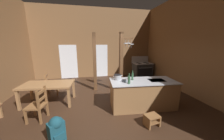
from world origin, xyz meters
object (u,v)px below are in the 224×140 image
object	(u,v)px
dining_table	(48,86)
stove_range	(142,70)
bottle_tall_on_counter	(129,80)
bottle_short_on_counter	(132,76)
ladderback_chair_by_post	(38,105)
step_stool	(152,119)
ladderback_chair_near_window	(51,84)
mixing_bowl_on_counter	(124,81)
kitchen_island	(142,94)
backpack	(56,129)
stockpot_on_counter	(118,77)

from	to	relation	value
dining_table	stove_range	bearing A→B (deg)	26.97
bottle_tall_on_counter	bottle_short_on_counter	distance (m)	0.42
stove_range	dining_table	size ratio (longest dim) A/B	0.74
stove_range	ladderback_chair_by_post	world-z (taller)	stove_range
step_stool	stove_range	bearing A→B (deg)	67.46
dining_table	bottle_short_on_counter	xyz separation A→B (m)	(2.87, -0.74, 0.40)
ladderback_chair_by_post	ladderback_chair_near_window	bearing A→B (deg)	95.01
mixing_bowl_on_counter	bottle_short_on_counter	distance (m)	0.35
kitchen_island	step_stool	size ratio (longest dim) A/B	5.55
dining_table	mixing_bowl_on_counter	distance (m)	2.70
ladderback_chair_by_post	backpack	distance (m)	1.15
step_stool	bottle_short_on_counter	size ratio (longest dim) A/B	1.24
bottle_tall_on_counter	kitchen_island	bearing A→B (deg)	18.69
kitchen_island	stove_range	xyz separation A→B (m)	(1.59, 3.32, 0.02)
backpack	mixing_bowl_on_counter	distance (m)	2.24
stove_range	ladderback_chair_by_post	size ratio (longest dim) A/B	1.39
step_stool	stockpot_on_counter	distance (m)	1.64
stockpot_on_counter	bottle_tall_on_counter	world-z (taller)	bottle_tall_on_counter
stove_range	bottle_short_on_counter	xyz separation A→B (m)	(-1.92, -3.17, 0.57)
dining_table	ladderback_chair_near_window	world-z (taller)	ladderback_chair_near_window
backpack	mixing_bowl_on_counter	bearing A→B (deg)	29.78
backpack	stockpot_on_counter	world-z (taller)	stockpot_on_counter
dining_table	backpack	bearing A→B (deg)	-70.32
bottle_short_on_counter	step_stool	bearing A→B (deg)	-83.41
dining_table	ladderback_chair_by_post	world-z (taller)	ladderback_chair_by_post
kitchen_island	backpack	world-z (taller)	kitchen_island
stove_range	mixing_bowl_on_counter	bearing A→B (deg)	-124.24
ladderback_chair_by_post	mixing_bowl_on_counter	size ratio (longest dim) A/B	5.74
backpack	ladderback_chair_near_window	bearing A→B (deg)	106.98
dining_table	stockpot_on_counter	size ratio (longest dim) A/B	5.53
backpack	stockpot_on_counter	size ratio (longest dim) A/B	1.86
dining_table	stockpot_on_counter	world-z (taller)	stockpot_on_counter
kitchen_island	step_stool	world-z (taller)	kitchen_island
stove_range	stockpot_on_counter	distance (m)	3.89
ladderback_chair_near_window	backpack	xyz separation A→B (m)	(0.83, -2.72, -0.14)
kitchen_island	dining_table	bearing A→B (deg)	164.50
ladderback_chair_near_window	stockpot_on_counter	xyz separation A→B (m)	(2.54, -1.39, 0.56)
bottle_tall_on_counter	step_stool	bearing A→B (deg)	-64.69
kitchen_island	dining_table	distance (m)	3.32
kitchen_island	mixing_bowl_on_counter	xyz separation A→B (m)	(-0.64, 0.03, 0.49)
ladderback_chair_near_window	ladderback_chair_by_post	distance (m)	1.80
mixing_bowl_on_counter	dining_table	bearing A→B (deg)	161.55
mixing_bowl_on_counter	bottle_tall_on_counter	xyz separation A→B (m)	(0.07, -0.23, 0.10)
stockpot_on_counter	mixing_bowl_on_counter	world-z (taller)	stockpot_on_counter
dining_table	bottle_tall_on_counter	distance (m)	2.86
backpack	mixing_bowl_on_counter	xyz separation A→B (m)	(1.86, 1.07, 0.64)
ladderback_chair_by_post	mixing_bowl_on_counter	bearing A→B (deg)	3.25
kitchen_island	bottle_tall_on_counter	distance (m)	0.84
stove_range	step_stool	world-z (taller)	stove_range
bottle_short_on_counter	mixing_bowl_on_counter	bearing A→B (deg)	-160.72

